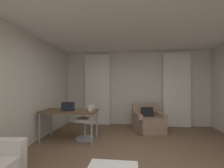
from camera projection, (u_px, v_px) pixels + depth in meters
The scene contains 9 objects.
wall_window at pixel (136, 88), 5.54m from camera, with size 5.12×0.06×2.60m.
wall_left at pixel (1, 90), 2.84m from camera, with size 0.06×6.12×2.60m.
ceiling at pixel (141, 9), 2.55m from camera, with size 5.12×6.12×0.06m, color white.
curtain_left_panel at pixel (97, 89), 5.58m from camera, with size 0.90×0.06×2.50m.
curtain_right_panel at pixel (177, 90), 5.24m from camera, with size 0.90×0.06×2.50m.
armchair at pixel (148, 122), 4.69m from camera, with size 0.97×0.93×0.82m.
desk at pixel (70, 113), 3.94m from camera, with size 1.39×0.65×0.75m.
desk_chair at pixel (87, 124), 3.97m from camera, with size 0.48×0.48×0.88m.
laptop at pixel (68, 109), 3.87m from camera, with size 0.37×0.31×0.22m.
Camera 1 is at (-0.17, -2.57, 1.36)m, focal length 24.86 mm.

